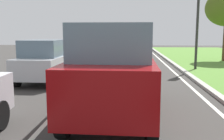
{
  "coord_description": "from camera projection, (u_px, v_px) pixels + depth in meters",
  "views": [
    {
      "loc": [
        1.21,
        2.98,
        2.1
      ],
      "look_at": [
        0.81,
        9.06,
        1.2
      ],
      "focal_mm": 41.34,
      "sensor_mm": 36.0,
      "label": 1
    }
  ],
  "objects": [
    {
      "name": "traffic_light_near_right",
      "position": [
        199.0,
        6.0,
        13.76
      ],
      "size": [
        0.32,
        0.5,
        5.15
      ],
      "color": "#2D2D2D",
      "rests_on": "ground"
    },
    {
      "name": "lane_line_center",
      "position": [
        85.0,
        80.0,
        11.31
      ],
      "size": [
        0.12,
        32.0,
        0.01
      ],
      "primitive_type": "cube",
      "color": "silver",
      "rests_on": "ground"
    },
    {
      "name": "lane_line_right_edge",
      "position": [
        184.0,
        81.0,
        11.03
      ],
      "size": [
        0.12,
        32.0,
        0.01
      ],
      "primitive_type": "cube",
      "color": "silver",
      "rests_on": "ground"
    },
    {
      "name": "car_suv_ahead",
      "position": [
        114.0,
        70.0,
        6.4
      ],
      "size": [
        2.06,
        4.55,
        2.28
      ],
      "rotation": [
        0.0,
        0.0,
        -0.03
      ],
      "color": "maroon",
      "rests_on": "ground"
    },
    {
      "name": "car_hatchback_far",
      "position": [
        46.0,
        61.0,
        10.93
      ],
      "size": [
        1.81,
        3.74,
        1.78
      ],
      "rotation": [
        0.0,
        0.0,
        -0.02
      ],
      "color": "#B7BABF",
      "rests_on": "ground"
    },
    {
      "name": "ground_plane",
      "position": [
        101.0,
        80.0,
        11.27
      ],
      "size": [
        60.0,
        60.0,
        0.0
      ],
      "primitive_type": "plane",
      "color": "#383533"
    },
    {
      "name": "curb_right",
      "position": [
        196.0,
        80.0,
        10.99
      ],
      "size": [
        0.24,
        48.0,
        0.12
      ],
      "primitive_type": "cube",
      "color": "#9E9B93",
      "rests_on": "ground"
    }
  ]
}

